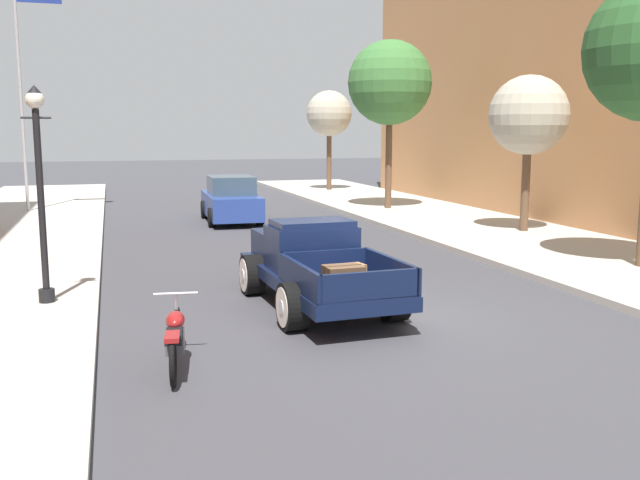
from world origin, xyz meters
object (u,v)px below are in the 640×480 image
hotrod_truck_navy (313,264)px  street_lamp_near (40,178)px  motorcycle_parked (175,337)px  street_tree_farthest (329,114)px  car_background_blue (231,201)px  street_tree_second (529,116)px  flagpole (25,63)px  street_tree_third (390,83)px

hotrod_truck_navy → street_lamp_near: (-4.75, 0.92, 1.63)m
motorcycle_parked → street_tree_farthest: 28.23m
street_lamp_near → motorcycle_parked: bearing=-63.2°
car_background_blue → street_tree_second: 10.50m
motorcycle_parked → hotrod_truck_navy: bearing=46.2°
street_lamp_near → street_tree_farthest: (12.32, 22.15, 1.73)m
car_background_blue → street_tree_farthest: (7.05, 10.71, 3.34)m
hotrod_truck_navy → flagpole: bearing=110.9°
hotrod_truck_navy → street_tree_second: bearing=36.6°
motorcycle_parked → street_lamp_near: (-1.95, 3.85, 1.94)m
flagpole → street_tree_second: bearing=-34.5°
flagpole → street_tree_farthest: bearing=23.7°
car_background_blue → street_lamp_near: (-5.28, -11.44, 1.62)m
hotrod_truck_navy → street_tree_third: size_ratio=0.76×
car_background_blue → street_lamp_near: size_ratio=1.13×
motorcycle_parked → street_lamp_near: bearing=116.8°
street_tree_second → street_tree_farthest: 16.64m
flagpole → street_tree_farthest: 15.42m
hotrod_truck_navy → street_lamp_near: bearing=169.0°
street_tree_second → street_tree_farthest: (-1.14, 16.60, 0.44)m
car_background_blue → flagpole: (-6.99, 4.54, 5.00)m
motorcycle_parked → street_tree_third: (9.96, 16.72, 4.65)m
motorcycle_parked → flagpole: flagpole is taller
car_background_blue → street_tree_farthest: street_tree_farthest is taller
car_background_blue → street_tree_third: street_tree_third is taller
street_lamp_near → street_tree_second: (13.46, 5.55, 1.29)m
hotrod_truck_navy → street_tree_second: size_ratio=1.05×
street_tree_second → street_tree_farthest: bearing=93.9°
flagpole → motorcycle_parked: bearing=-79.5°
motorcycle_parked → street_tree_third: size_ratio=0.32×
car_background_blue → flagpole: flagpole is taller
flagpole → street_tree_third: size_ratio=1.38×
hotrod_truck_navy → car_background_blue: car_background_blue is taller
street_lamp_near → street_tree_farthest: street_tree_farthest is taller
street_lamp_near → street_tree_third: (11.91, 12.87, 2.71)m
car_background_blue → hotrod_truck_navy: bearing=-92.4°
hotrod_truck_navy → street_tree_farthest: street_tree_farthest is taller
hotrod_truck_navy → street_tree_farthest: size_ratio=0.96×
flagpole → street_tree_farthest: size_ratio=1.77×
street_lamp_near → street_tree_third: size_ratio=0.58×
hotrod_truck_navy → street_lamp_near: 5.11m
flagpole → street_tree_third: (13.62, -3.12, -0.68)m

